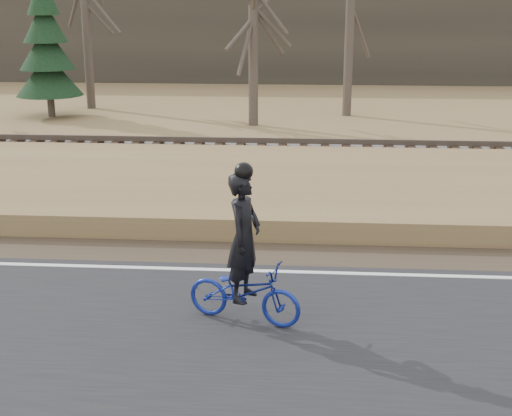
{
  "coord_description": "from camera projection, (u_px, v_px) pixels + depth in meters",
  "views": [
    {
      "loc": [
        1.92,
        -11.17,
        4.57
      ],
      "look_at": [
        1.06,
        0.5,
        1.1
      ],
      "focal_mm": 50.0,
      "sensor_mm": 36.0,
      "label": 1
    }
  ],
  "objects": [
    {
      "name": "bare_tree_near_left",
      "position": [
        253.0,
        19.0,
        25.44
      ],
      "size": [
        0.36,
        0.36,
        7.66
      ],
      "primitive_type": "cylinder",
      "color": "#4F453A",
      "rests_on": "ground"
    },
    {
      "name": "shoulder",
      "position": [
        202.0,
        252.0,
        13.26
      ],
      "size": [
        120.0,
        1.6,
        0.04
      ],
      "primitive_type": "cube",
      "color": "#473A2B",
      "rests_on": "ground"
    },
    {
      "name": "treeline_backdrop",
      "position": [
        276.0,
        26.0,
        39.95
      ],
      "size": [
        120.0,
        4.0,
        6.0
      ],
      "primitive_type": "cube",
      "color": "#383328",
      "rests_on": "ground"
    },
    {
      "name": "bare_tree_left",
      "position": [
        85.0,
        10.0,
        29.41
      ],
      "size": [
        0.36,
        0.36,
        8.12
      ],
      "primitive_type": "cylinder",
      "color": "#4F453A",
      "rests_on": "ground"
    },
    {
      "name": "ballast",
      "position": [
        238.0,
        161.0,
        19.7
      ],
      "size": [
        120.0,
        3.0,
        0.45
      ],
      "primitive_type": "cube",
      "color": "slate",
      "rests_on": "ground"
    },
    {
      "name": "conifer",
      "position": [
        47.0,
        49.0,
        27.68
      ],
      "size": [
        2.6,
        2.6,
        5.55
      ],
      "color": "#4F453A",
      "rests_on": "ground"
    },
    {
      "name": "ground",
      "position": [
        192.0,
        277.0,
        12.12
      ],
      "size": [
        120.0,
        120.0,
        0.0
      ],
      "primitive_type": "plane",
      "color": "olive",
      "rests_on": "ground"
    },
    {
      "name": "bare_tree_center",
      "position": [
        350.0,
        4.0,
        27.46
      ],
      "size": [
        0.36,
        0.36,
        8.68
      ],
      "primitive_type": "cylinder",
      "color": "#4F453A",
      "rests_on": "ground"
    },
    {
      "name": "edge_line",
      "position": [
        194.0,
        269.0,
        12.29
      ],
      "size": [
        120.0,
        0.12,
        0.01
      ],
      "primitive_type": "cube",
      "color": "silver",
      "rests_on": "road"
    },
    {
      "name": "embankment",
      "position": [
        222.0,
        198.0,
        16.07
      ],
      "size": [
        120.0,
        5.0,
        0.44
      ],
      "primitive_type": "cube",
      "color": "olive",
      "rests_on": "ground"
    },
    {
      "name": "cyclist",
      "position": [
        244.0,
        270.0,
        10.12
      ],
      "size": [
        1.81,
        1.07,
        2.36
      ],
      "rotation": [
        0.0,
        0.0,
        1.27
      ],
      "color": "navy",
      "rests_on": "road"
    },
    {
      "name": "road",
      "position": [
        163.0,
        344.0,
        9.72
      ],
      "size": [
        120.0,
        6.0,
        0.06
      ],
      "primitive_type": "cube",
      "color": "black",
      "rests_on": "ground"
    },
    {
      "name": "railroad",
      "position": [
        238.0,
        150.0,
        19.61
      ],
      "size": [
        120.0,
        2.4,
        0.29
      ],
      "color": "black",
      "rests_on": "ballast"
    }
  ]
}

